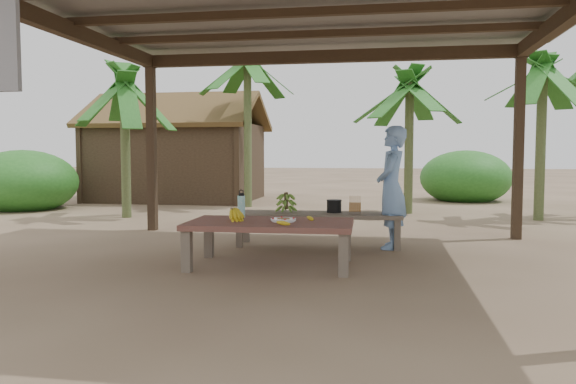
% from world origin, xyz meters
% --- Properties ---
extents(ground, '(80.00, 80.00, 0.00)m').
position_xyz_m(ground, '(0.00, 0.00, 0.00)').
color(ground, brown).
rests_on(ground, ground).
extents(pavilion, '(6.60, 5.60, 2.95)m').
position_xyz_m(pavilion, '(-0.01, -0.01, 2.78)').
color(pavilion, black).
rests_on(pavilion, ground).
extents(work_table, '(1.83, 1.06, 0.50)m').
position_xyz_m(work_table, '(-0.33, -0.24, 0.43)').
color(work_table, brown).
rests_on(work_table, ground).
extents(bench, '(2.22, 0.69, 0.45)m').
position_xyz_m(bench, '(0.03, 1.18, 0.39)').
color(bench, brown).
rests_on(bench, ground).
extents(ripe_banana_bunch, '(0.27, 0.23, 0.16)m').
position_xyz_m(ripe_banana_bunch, '(-0.76, -0.27, 0.58)').
color(ripe_banana_bunch, yellow).
rests_on(ripe_banana_bunch, work_table).
extents(plate, '(0.28, 0.28, 0.04)m').
position_xyz_m(plate, '(-0.19, -0.24, 0.52)').
color(plate, white).
rests_on(plate, work_table).
extents(loose_banana_front, '(0.15, 0.04, 0.04)m').
position_xyz_m(loose_banana_front, '(-0.14, -0.54, 0.52)').
color(loose_banana_front, yellow).
rests_on(loose_banana_front, work_table).
extents(loose_banana_side, '(0.12, 0.14, 0.04)m').
position_xyz_m(loose_banana_side, '(0.09, -0.06, 0.52)').
color(loose_banana_side, yellow).
rests_on(loose_banana_side, work_table).
extents(water_flask, '(0.09, 0.09, 0.32)m').
position_xyz_m(water_flask, '(-0.75, 0.11, 0.64)').
color(water_flask, '#3FC4C7').
rests_on(water_flask, work_table).
extents(green_banana_stalk, '(0.26, 0.26, 0.28)m').
position_xyz_m(green_banana_stalk, '(-0.40, 1.17, 0.59)').
color(green_banana_stalk, '#598C2D').
rests_on(green_banana_stalk, bench).
extents(cooking_pot, '(0.19, 0.19, 0.17)m').
position_xyz_m(cooking_pot, '(0.24, 1.26, 0.53)').
color(cooking_pot, black).
rests_on(cooking_pot, bench).
extents(skewer_rack, '(0.18, 0.09, 0.24)m').
position_xyz_m(skewer_rack, '(0.52, 1.15, 0.57)').
color(skewer_rack, '#A57F47').
rests_on(skewer_rack, bench).
extents(woman, '(0.45, 0.63, 1.60)m').
position_xyz_m(woman, '(0.99, 1.17, 0.80)').
color(woman, '#698FC7').
rests_on(woman, ground).
extents(hut, '(4.40, 3.43, 2.85)m').
position_xyz_m(hut, '(-4.50, 8.00, 1.10)').
color(hut, black).
rests_on(hut, ground).
extents(banana_plant_ne, '(1.80, 1.80, 3.04)m').
position_xyz_m(banana_plant_ne, '(3.74, 4.77, 2.55)').
color(banana_plant_ne, '#596638').
rests_on(banana_plant_ne, ground).
extents(banana_plant_n, '(1.80, 1.80, 2.88)m').
position_xyz_m(banana_plant_n, '(1.39, 5.55, 2.40)').
color(banana_plant_n, '#596638').
rests_on(banana_plant_n, ground).
extents(banana_plant_nw, '(1.80, 1.80, 3.62)m').
position_xyz_m(banana_plant_nw, '(-2.22, 6.39, 3.11)').
color(banana_plant_nw, '#596638').
rests_on(banana_plant_nw, ground).
extents(banana_plant_w, '(1.80, 1.80, 2.79)m').
position_xyz_m(banana_plant_w, '(-4.03, 3.91, 2.31)').
color(banana_plant_w, '#596638').
rests_on(banana_plant_w, ground).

